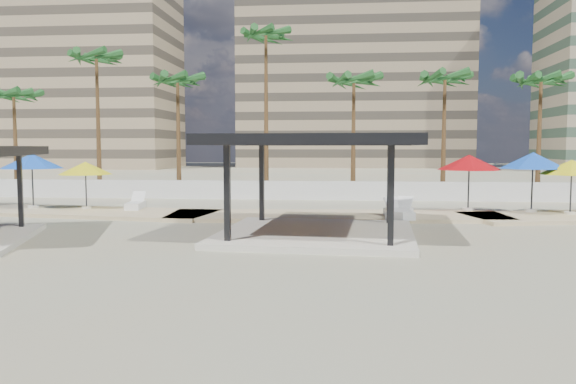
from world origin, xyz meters
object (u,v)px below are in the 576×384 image
object	(u,v)px
umbrella_c	(469,163)
lounger_b	(400,213)
lounger_a	(136,205)
pavilion_central	(317,177)
lounger_c	(398,213)

from	to	relation	value
umbrella_c	lounger_b	world-z (taller)	umbrella_c
umbrella_c	lounger_a	xyz separation A→B (m)	(-17.09, -0.82, -2.22)
pavilion_central	umbrella_c	xyz separation A→B (m)	(7.31, 7.96, 0.32)
umbrella_c	lounger_a	size ratio (longest dim) A/B	1.54
pavilion_central	lounger_a	bearing A→B (deg)	147.97
lounger_b	lounger_c	world-z (taller)	lounger_b
umbrella_c	lounger_a	bearing A→B (deg)	-177.26
lounger_a	lounger_b	bearing A→B (deg)	-109.43
lounger_a	lounger_b	xyz separation A→B (m)	(13.36, -2.53, 0.02)
umbrella_c	lounger_a	distance (m)	17.25
pavilion_central	lounger_b	world-z (taller)	pavilion_central
pavilion_central	lounger_a	xyz separation A→B (m)	(-9.78, 7.15, -1.90)
pavilion_central	lounger_b	distance (m)	6.13
pavilion_central	lounger_b	bearing A→B (deg)	56.30
lounger_b	lounger_a	bearing A→B (deg)	97.43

